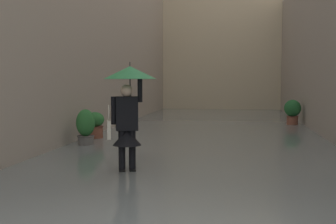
{
  "coord_description": "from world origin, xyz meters",
  "views": [
    {
      "loc": [
        -0.84,
        2.88,
        1.64
      ],
      "look_at": [
        0.41,
        -4.76,
        1.06
      ],
      "focal_mm": 44.44,
      "sensor_mm": 36.0,
      "label": 1
    }
  ],
  "objects_px": {
    "potted_plant_near_right": "(95,125)",
    "potted_plant_mid_right": "(86,128)",
    "person_wading": "(128,99)",
    "potted_plant_near_left": "(292,111)"
  },
  "relations": [
    {
      "from": "potted_plant_near_right",
      "to": "potted_plant_mid_right",
      "type": "bearing_deg",
      "value": 98.46
    },
    {
      "from": "person_wading",
      "to": "potted_plant_near_right",
      "type": "xyz_separation_m",
      "value": [
        1.98,
        -3.92,
        -0.9
      ]
    },
    {
      "from": "potted_plant_near_left",
      "to": "potted_plant_near_right",
      "type": "relative_size",
      "value": 1.23
    },
    {
      "from": "potted_plant_near_right",
      "to": "potted_plant_mid_right",
      "type": "relative_size",
      "value": 0.83
    },
    {
      "from": "person_wading",
      "to": "potted_plant_mid_right",
      "type": "xyz_separation_m",
      "value": [
        1.8,
        -2.72,
        -0.83
      ]
    },
    {
      "from": "person_wading",
      "to": "potted_plant_near_left",
      "type": "xyz_separation_m",
      "value": [
        -3.86,
        -8.45,
        -0.77
      ]
    },
    {
      "from": "potted_plant_mid_right",
      "to": "potted_plant_near_left",
      "type": "bearing_deg",
      "value": -134.68
    },
    {
      "from": "person_wading",
      "to": "potted_plant_near_left",
      "type": "bearing_deg",
      "value": -114.54
    },
    {
      "from": "potted_plant_near_right",
      "to": "potted_plant_mid_right",
      "type": "distance_m",
      "value": 1.21
    },
    {
      "from": "potted_plant_near_right",
      "to": "potted_plant_mid_right",
      "type": "xyz_separation_m",
      "value": [
        -0.18,
        1.2,
        0.07
      ]
    }
  ]
}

